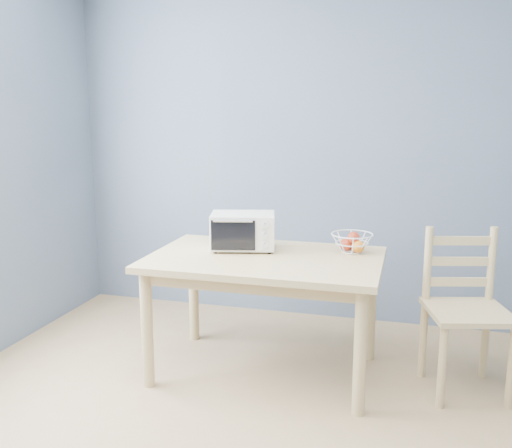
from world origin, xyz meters
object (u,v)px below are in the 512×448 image
(toaster_oven, at_px, (240,231))
(fruit_basket, at_px, (352,242))
(dining_table, at_px, (265,272))
(dining_chair, at_px, (465,313))

(toaster_oven, xyz_separation_m, fruit_basket, (0.69, 0.11, -0.06))
(dining_table, height_order, fruit_basket, fruit_basket)
(fruit_basket, relative_size, dining_chair, 0.32)
(dining_table, relative_size, toaster_oven, 3.11)
(dining_table, bearing_deg, fruit_basket, 25.71)
(dining_table, distance_m, toaster_oven, 0.32)
(toaster_oven, relative_size, dining_chair, 0.48)
(toaster_oven, height_order, fruit_basket, toaster_oven)
(dining_chair, bearing_deg, toaster_oven, 164.13)
(dining_table, relative_size, fruit_basket, 4.67)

